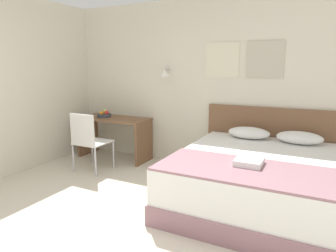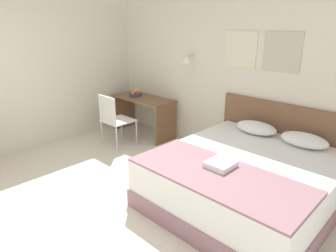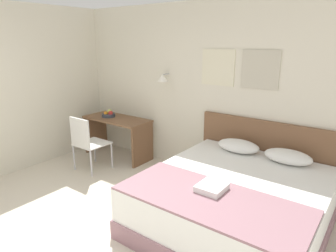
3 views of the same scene
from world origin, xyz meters
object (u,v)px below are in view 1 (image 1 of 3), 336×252
(fruit_bowl, at_px, (104,114))
(bed, at_px, (261,181))
(headboard, at_px, (275,143))
(desk_chair, at_px, (88,138))
(throw_blanket, at_px, (252,171))
(folded_towel_near_foot, at_px, (249,162))
(pillow_left, at_px, (249,133))
(desk, at_px, (114,130))
(pillow_right, at_px, (299,138))

(fruit_bowl, bearing_deg, bed, -14.20)
(headboard, xyz_separation_m, desk_chair, (-2.56, -1.10, 0.02))
(bed, relative_size, headboard, 1.02)
(headboard, bearing_deg, throw_blanket, -90.00)
(headboard, xyz_separation_m, folded_towel_near_foot, (-0.06, -1.52, 0.14))
(headboard, distance_m, pillow_left, 0.46)
(bed, distance_m, throw_blanket, 0.68)
(throw_blanket, distance_m, desk, 2.97)
(pillow_left, distance_m, pillow_right, 0.66)
(desk_chair, bearing_deg, throw_blanket, -12.41)
(pillow_left, distance_m, desk, 2.32)
(bed, relative_size, throw_blanket, 1.11)
(pillow_left, bearing_deg, desk_chair, -159.51)
(pillow_right, distance_m, desk, 2.99)
(desk_chair, bearing_deg, bed, 0.80)
(pillow_right, xyz_separation_m, throw_blanket, (-0.33, -1.40, -0.07))
(desk, bearing_deg, fruit_bowl, -175.87)
(throw_blanket, bearing_deg, desk, 153.28)
(desk_chair, height_order, fruit_bowl, desk_chair)
(headboard, relative_size, pillow_left, 3.49)
(pillow_right, distance_m, fruit_bowl, 3.18)
(fruit_bowl, bearing_deg, throw_blanket, -24.89)
(folded_towel_near_foot, height_order, desk_chair, desk_chair)
(folded_towel_near_foot, bearing_deg, pillow_right, 72.58)
(desk, bearing_deg, folded_towel_near_foot, -24.68)
(folded_towel_near_foot, bearing_deg, desk_chair, 170.49)
(pillow_left, distance_m, folded_towel_near_foot, 1.28)
(pillow_left, bearing_deg, throw_blanket, -76.65)
(headboard, bearing_deg, fruit_bowl, -173.11)
(pillow_left, bearing_deg, pillow_right, 0.00)
(throw_blanket, relative_size, folded_towel_near_foot, 6.59)
(bed, distance_m, desk_chair, 2.58)
(desk, bearing_deg, pillow_left, 1.60)
(bed, xyz_separation_m, pillow_left, (-0.33, 0.80, 0.38))
(desk_chair, bearing_deg, headboard, 23.21)
(pillow_right, relative_size, fruit_bowl, 2.36)
(headboard, bearing_deg, pillow_right, -38.61)
(bed, bearing_deg, desk_chair, -179.20)
(pillow_left, height_order, desk, pillow_left)
(pillow_left, relative_size, pillow_right, 1.00)
(bed, distance_m, headboard, 1.08)
(bed, distance_m, pillow_left, 0.94)
(headboard, xyz_separation_m, throw_blanket, (0.00, -1.66, 0.10))
(pillow_left, relative_size, desk_chair, 0.64)
(pillow_right, relative_size, desk, 0.47)
(folded_towel_near_foot, relative_size, desk, 0.22)
(pillow_left, xyz_separation_m, desk, (-2.32, -0.06, -0.16))
(throw_blanket, bearing_deg, pillow_right, 76.65)
(pillow_left, xyz_separation_m, desk_chair, (-2.23, -0.83, -0.14))
(folded_towel_near_foot, relative_size, fruit_bowl, 1.14)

